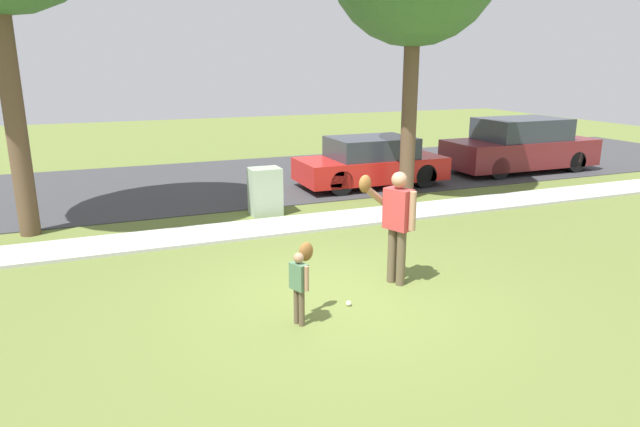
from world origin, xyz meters
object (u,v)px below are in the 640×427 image
object	(u,v)px
utility_cabinet	(265,191)
parked_suv_maroon	(520,146)
baseball	(349,303)
person_child	(301,274)
parked_hatchback_red	(371,162)
person_adult	(395,217)

from	to	relation	value
utility_cabinet	parked_suv_maroon	world-z (taller)	parked_suv_maroon
baseball	person_child	bearing A→B (deg)	-164.92
parked_hatchback_red	parked_suv_maroon	size ratio (longest dim) A/B	0.85
person_adult	utility_cabinet	world-z (taller)	person_adult
baseball	utility_cabinet	bearing A→B (deg)	86.48
parked_hatchback_red	parked_suv_maroon	distance (m)	5.29
parked_suv_maroon	person_child	bearing A→B (deg)	36.51
utility_cabinet	person_adult	bearing A→B (deg)	-81.84
person_adult	person_child	xyz separation A→B (m)	(-1.75, -0.69, -0.40)
parked_hatchback_red	person_child	bearing A→B (deg)	56.99
person_adult	person_child	size ratio (longest dim) A/B	1.70
utility_cabinet	parked_hatchback_red	size ratio (longest dim) A/B	0.26
person_child	utility_cabinet	xyz separation A→B (m)	(1.09, 5.31, -0.14)
person_adult	person_child	distance (m)	1.93
person_child	parked_hatchback_red	bearing A→B (deg)	34.64
person_child	baseball	bearing A→B (deg)	-7.27
utility_cabinet	parked_hatchback_red	distance (m)	3.95
person_child	utility_cabinet	bearing A→B (deg)	56.05
person_child	utility_cabinet	distance (m)	5.42
person_adult	parked_suv_maroon	distance (m)	10.50
parked_suv_maroon	person_adult	bearing A→B (deg)	39.15
person_child	parked_suv_maroon	bearing A→B (deg)	14.16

